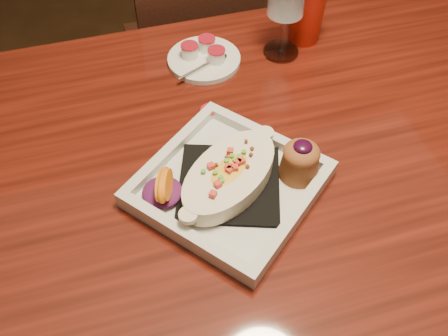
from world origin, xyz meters
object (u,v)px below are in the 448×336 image
object	(u,v)px
chair_far	(209,54)
plate	(236,178)
red_tumbler	(307,13)
saucer	(204,57)
table	(294,188)

from	to	relation	value
chair_far	plate	xyz separation A→B (m)	(-0.13, -0.67, 0.27)
red_tumbler	saucer	bearing A→B (deg)	-175.86
plate	saucer	bearing A→B (deg)	44.93
chair_far	plate	bearing A→B (deg)	79.03
table	plate	distance (m)	0.18
chair_far	saucer	xyz separation A→B (m)	(-0.10, -0.33, 0.25)
saucer	table	bearing A→B (deg)	-72.18
table	red_tumbler	bearing A→B (deg)	66.87
plate	chair_far	bearing A→B (deg)	39.86
chair_far	table	bearing A→B (deg)	90.00
chair_far	red_tumbler	world-z (taller)	chair_far
table	saucer	bearing A→B (deg)	107.82
red_tumbler	plate	bearing A→B (deg)	-126.70
table	saucer	distance (m)	0.33
table	red_tumbler	world-z (taller)	red_tumbler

